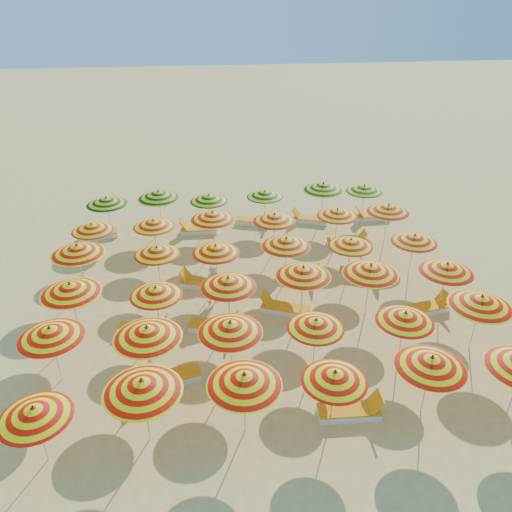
# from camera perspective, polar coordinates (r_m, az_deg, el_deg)

# --- Properties ---
(ground) EXTENTS (120.00, 120.00, 0.00)m
(ground) POSITION_cam_1_polar(r_m,az_deg,el_deg) (18.83, 0.19, -5.00)
(ground) COLOR #EDCB69
(ground) RESTS_ON ground
(umbrella_0) EXTENTS (2.02, 2.02, 1.87)m
(umbrella_0) POSITION_cam_1_polar(r_m,az_deg,el_deg) (13.31, -24.02, -16.02)
(umbrella_0) COLOR silver
(umbrella_0) RESTS_ON ground
(umbrella_1) EXTENTS (2.51, 2.51, 2.11)m
(umbrella_1) POSITION_cam_1_polar(r_m,az_deg,el_deg) (12.85, -12.89, -14.26)
(umbrella_1) COLOR silver
(umbrella_1) RESTS_ON ground
(umbrella_2) EXTENTS (2.52, 2.52, 2.06)m
(umbrella_2) POSITION_cam_1_polar(r_m,az_deg,el_deg) (12.79, -1.34, -13.91)
(umbrella_2) COLOR silver
(umbrella_2) RESTS_ON ground
(umbrella_3) EXTENTS (2.29, 2.29, 1.85)m
(umbrella_3) POSITION_cam_1_polar(r_m,az_deg,el_deg) (13.30, 8.99, -13.43)
(umbrella_3) COLOR silver
(umbrella_3) RESTS_ON ground
(umbrella_4) EXTENTS (2.00, 2.00, 2.01)m
(umbrella_4) POSITION_cam_1_polar(r_m,az_deg,el_deg) (14.11, 19.41, -11.37)
(umbrella_4) COLOR silver
(umbrella_4) RESTS_ON ground
(umbrella_6) EXTENTS (2.40, 2.40, 2.00)m
(umbrella_6) POSITION_cam_1_polar(r_m,az_deg,el_deg) (15.46, -22.45, -8.08)
(umbrella_6) COLOR silver
(umbrella_6) RESTS_ON ground
(umbrella_7) EXTENTS (2.57, 2.57, 2.10)m
(umbrella_7) POSITION_cam_1_polar(r_m,az_deg,el_deg) (14.51, -12.33, -8.50)
(umbrella_7) COLOR silver
(umbrella_7) RESTS_ON ground
(umbrella_8) EXTENTS (2.48, 2.48, 2.03)m
(umbrella_8) POSITION_cam_1_polar(r_m,az_deg,el_deg) (14.50, -2.96, -8.10)
(umbrella_8) COLOR silver
(umbrella_8) RESTS_ON ground
(umbrella_9) EXTENTS (2.25, 2.25, 1.83)m
(umbrella_9) POSITION_cam_1_polar(r_m,az_deg,el_deg) (15.00, 6.86, -7.70)
(umbrella_9) COLOR silver
(umbrella_9) RESTS_ON ground
(umbrella_10) EXTENTS (2.13, 2.13, 1.87)m
(umbrella_10) POSITION_cam_1_polar(r_m,az_deg,el_deg) (15.76, 16.69, -6.69)
(umbrella_10) COLOR silver
(umbrella_10) RESTS_ON ground
(umbrella_11) EXTENTS (2.50, 2.50, 2.10)m
(umbrella_11) POSITION_cam_1_polar(r_m,az_deg,el_deg) (16.94, 24.35, -4.71)
(umbrella_11) COLOR silver
(umbrella_11) RESTS_ON ground
(umbrella_12) EXTENTS (2.13, 2.13, 2.08)m
(umbrella_12) POSITION_cam_1_polar(r_m,az_deg,el_deg) (17.17, -20.47, -3.48)
(umbrella_12) COLOR silver
(umbrella_12) RESTS_ON ground
(umbrella_13) EXTENTS (1.97, 1.97, 1.84)m
(umbrella_13) POSITION_cam_1_polar(r_m,az_deg,el_deg) (16.66, -11.38, -3.97)
(umbrella_13) COLOR silver
(umbrella_13) RESTS_ON ground
(umbrella_14) EXTENTS (2.33, 2.33, 2.00)m
(umbrella_14) POSITION_cam_1_polar(r_m,az_deg,el_deg) (16.58, -3.19, -2.98)
(umbrella_14) COLOR silver
(umbrella_14) RESTS_ON ground
(umbrella_15) EXTENTS (2.39, 2.39, 2.05)m
(umbrella_15) POSITION_cam_1_polar(r_m,az_deg,el_deg) (17.12, 5.43, -1.75)
(umbrella_15) COLOR silver
(umbrella_15) RESTS_ON ground
(umbrella_16) EXTENTS (2.52, 2.52, 2.06)m
(umbrella_16) POSITION_cam_1_polar(r_m,az_deg,el_deg) (17.60, 12.98, -1.48)
(umbrella_16) COLOR silver
(umbrella_16) RESTS_ON ground
(umbrella_17) EXTENTS (2.44, 2.44, 2.00)m
(umbrella_17) POSITION_cam_1_polar(r_m,az_deg,el_deg) (18.58, 20.98, -1.26)
(umbrella_17) COLOR silver
(umbrella_17) RESTS_ON ground
(umbrella_18) EXTENTS (2.54, 2.54, 2.10)m
(umbrella_18) POSITION_cam_1_polar(r_m,az_deg,el_deg) (19.49, -19.74, 0.71)
(umbrella_18) COLOR silver
(umbrella_18) RESTS_ON ground
(umbrella_19) EXTENTS (1.87, 1.87, 1.85)m
(umbrella_19) POSITION_cam_1_polar(r_m,az_deg,el_deg) (19.09, -11.26, 0.61)
(umbrella_19) COLOR silver
(umbrella_19) RESTS_ON ground
(umbrella_20) EXTENTS (2.38, 2.38, 1.92)m
(umbrella_20) POSITION_cam_1_polar(r_m,az_deg,el_deg) (18.77, -4.62, 0.80)
(umbrella_20) COLOR silver
(umbrella_20) RESTS_ON ground
(umbrella_21) EXTENTS (2.46, 2.46, 2.01)m
(umbrella_21) POSITION_cam_1_polar(r_m,az_deg,el_deg) (19.08, 3.47, 1.62)
(umbrella_21) COLOR silver
(umbrella_21) RESTS_ON ground
(umbrella_22) EXTENTS (2.12, 2.12, 1.86)m
(umbrella_22) POSITION_cam_1_polar(r_m,az_deg,el_deg) (19.63, 10.78, 1.52)
(umbrella_22) COLOR silver
(umbrella_22) RESTS_ON ground
(umbrella_23) EXTENTS (1.98, 1.98, 1.91)m
(umbrella_23) POSITION_cam_1_polar(r_m,az_deg,el_deg) (20.48, 17.66, 1.93)
(umbrella_23) COLOR silver
(umbrella_23) RESTS_ON ground
(umbrella_24) EXTENTS (1.86, 1.86, 1.83)m
(umbrella_24) POSITION_cam_1_polar(r_m,az_deg,el_deg) (21.68, -18.23, 3.15)
(umbrella_24) COLOR silver
(umbrella_24) RESTS_ON ground
(umbrella_25) EXTENTS (2.26, 2.26, 1.84)m
(umbrella_25) POSITION_cam_1_polar(r_m,az_deg,el_deg) (21.34, -11.63, 3.69)
(umbrella_25) COLOR silver
(umbrella_25) RESTS_ON ground
(umbrella_26) EXTENTS (2.51, 2.51, 2.01)m
(umbrella_26) POSITION_cam_1_polar(r_m,az_deg,el_deg) (21.33, -4.99, 4.61)
(umbrella_26) COLOR silver
(umbrella_26) RESTS_ON ground
(umbrella_27) EXTENTS (1.95, 1.95, 1.93)m
(umbrella_27) POSITION_cam_1_polar(r_m,az_deg,el_deg) (21.26, 2.13, 4.42)
(umbrella_27) COLOR silver
(umbrella_27) RESTS_ON ground
(umbrella_28) EXTENTS (2.12, 2.12, 1.89)m
(umbrella_28) POSITION_cam_1_polar(r_m,az_deg,el_deg) (22.08, 9.29, 4.92)
(umbrella_28) COLOR silver
(umbrella_28) RESTS_ON ground
(umbrella_29) EXTENTS (2.39, 2.39, 2.03)m
(umbrella_29) POSITION_cam_1_polar(r_m,az_deg,el_deg) (22.67, 14.89, 5.28)
(umbrella_29) COLOR silver
(umbrella_29) RESTS_ON ground
(umbrella_30) EXTENTS (2.16, 2.16, 1.95)m
(umbrella_30) POSITION_cam_1_polar(r_m,az_deg,el_deg) (23.88, -16.73, 6.06)
(umbrella_30) COLOR silver
(umbrella_30) RESTS_ON ground
(umbrella_31) EXTENTS (2.62, 2.62, 2.13)m
(umbrella_31) POSITION_cam_1_polar(r_m,az_deg,el_deg) (23.60, -11.07, 6.90)
(umbrella_31) COLOR silver
(umbrella_31) RESTS_ON ground
(umbrella_32) EXTENTS (2.33, 2.33, 1.87)m
(umbrella_32) POSITION_cam_1_polar(r_m,az_deg,el_deg) (23.49, -5.41, 6.61)
(umbrella_32) COLOR silver
(umbrella_32) RESTS_ON ground
(umbrella_33) EXTENTS (2.23, 2.23, 1.83)m
(umbrella_33) POSITION_cam_1_polar(r_m,az_deg,el_deg) (23.97, 1.02, 7.13)
(umbrella_33) COLOR silver
(umbrella_33) RESTS_ON ground
(umbrella_34) EXTENTS (2.65, 2.65, 2.14)m
(umbrella_34) POSITION_cam_1_polar(r_m,az_deg,el_deg) (24.31, 7.71, 7.87)
(umbrella_34) COLOR silver
(umbrella_34) RESTS_ON ground
(umbrella_35) EXTENTS (2.26, 2.26, 1.87)m
(umbrella_35) POSITION_cam_1_polar(r_m,az_deg,el_deg) (25.08, 12.26, 7.56)
(umbrella_35) COLOR silver
(umbrella_35) RESTS_ON ground
(lounger_0) EXTENTS (1.76, 0.66, 0.69)m
(lounger_0) POSITION_cam_1_polar(r_m,az_deg,el_deg) (14.57, 10.75, -17.05)
(lounger_0) COLOR white
(lounger_0) RESTS_ON ground
(lounger_1) EXTENTS (1.82, 0.95, 0.69)m
(lounger_1) POSITION_cam_1_polar(r_m,az_deg,el_deg) (15.49, -9.78, -13.55)
(lounger_1) COLOR white
(lounger_1) RESTS_ON ground
(lounger_2) EXTENTS (1.81, 0.87, 0.69)m
(lounger_2) POSITION_cam_1_polar(r_m,az_deg,el_deg) (17.50, -12.58, -8.18)
(lounger_2) COLOR white
(lounger_2) RESTS_ON ground
(lounger_3) EXTENTS (1.82, 0.93, 0.69)m
(lounger_3) POSITION_cam_1_polar(r_m,az_deg,el_deg) (17.31, -4.67, -7.93)
(lounger_3) COLOR white
(lounger_3) RESTS_ON ground
(lounger_4) EXTENTS (1.82, 1.22, 0.69)m
(lounger_4) POSITION_cam_1_polar(r_m,az_deg,el_deg) (18.12, 3.18, -5.99)
(lounger_4) COLOR white
(lounger_4) RESTS_ON ground
(lounger_5) EXTENTS (1.80, 0.86, 0.69)m
(lounger_5) POSITION_cam_1_polar(r_m,az_deg,el_deg) (19.12, 18.90, -5.66)
(lounger_5) COLOR white
(lounger_5) RESTS_ON ground
(lounger_6) EXTENTS (1.83, 1.11, 0.69)m
(lounger_6) POSITION_cam_1_polar(r_m,az_deg,el_deg) (19.62, -6.20, -3.12)
(lounger_6) COLOR white
(lounger_6) RESTS_ON ground
(lounger_7) EXTENTS (1.82, 1.02, 0.69)m
(lounger_7) POSITION_cam_1_polar(r_m,az_deg,el_deg) (20.11, 4.94, -2.19)
(lounger_7) COLOR white
(lounger_7) RESTS_ON ground
(lounger_8) EXTENTS (1.82, 1.22, 0.69)m
(lounger_8) POSITION_cam_1_polar(r_m,az_deg,el_deg) (20.54, 11.98, -2.05)
(lounger_8) COLOR white
(lounger_8) RESTS_ON ground
(lounger_9) EXTENTS (1.78, 0.75, 0.69)m
(lounger_9) POSITION_cam_1_polar(r_m,az_deg,el_deg) (22.96, 10.38, 1.60)
(lounger_9) COLOR white
(lounger_9) RESTS_ON ground
(lounger_10) EXTENTS (1.81, 0.90, 0.69)m
(lounger_10) POSITION_cam_1_polar(r_m,az_deg,el_deg) (24.38, -17.68, 2.33)
(lounger_10) COLOR white
(lounger_10) RESTS_ON ground
(lounger_11) EXTENTS (1.75, 0.64, 0.69)m
(lounger_11) POSITION_cam_1_polar(r_m,az_deg,el_deg) (23.87, -6.66, 3.00)
(lounger_11) COLOR white
(lounger_11) RESTS_ON ground
(lounger_12) EXTENTS (1.83, 1.11, 0.69)m
(lounger_12) POSITION_cam_1_polar(r_m,az_deg,el_deg) (24.56, -0.20, 3.98)
(lounger_12) COLOR white
(lounger_12) RESTS_ON ground
(lounger_13) EXTENTS (1.83, 1.14, 0.69)m
(lounger_13) POSITION_cam_1_polar(r_m,az_deg,el_deg) (24.91, 6.08, 4.18)
(lounger_13) COLOR white
(lounger_13) RESTS_ON ground
(lounger_14) EXTENTS (1.74, 0.60, 0.69)m
(lounger_14) POSITION_cam_1_polar(r_m,az_deg,el_deg) (25.72, 13.05, 4.39)
(lounger_14) COLOR white
(lounger_14) RESTS_ON ground
(beachgoer_a) EXTENTS (0.66, 0.60, 1.51)m
(beachgoer_a) POSITION_cam_1_polar(r_m,az_deg,el_deg) (18.39, -5.01, -3.22)
(beachgoer_a) COLOR tan
(beachgoer_a) RESTS_ON ground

